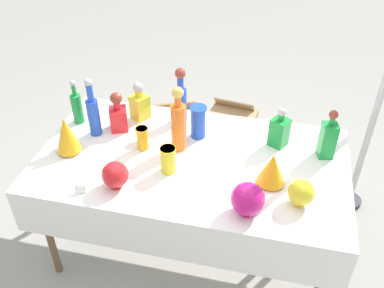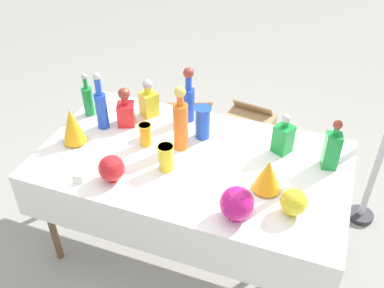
# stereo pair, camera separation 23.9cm
# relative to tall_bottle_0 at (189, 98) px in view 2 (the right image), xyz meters

# --- Properties ---
(ground_plane) EXTENTS (40.00, 40.00, 0.00)m
(ground_plane) POSITION_rel_tall_bottle_0_xyz_m (0.16, -0.37, -0.92)
(ground_plane) COLOR gray
(display_table) EXTENTS (1.77, 0.99, 0.76)m
(display_table) POSITION_rel_tall_bottle_0_xyz_m (0.16, -0.40, -0.22)
(display_table) COLOR white
(display_table) RESTS_ON ground
(tall_bottle_0) EXTENTS (0.08, 0.08, 0.37)m
(tall_bottle_0) POSITION_rel_tall_bottle_0_xyz_m (0.00, 0.00, 0.00)
(tall_bottle_0) COLOR blue
(tall_bottle_0) RESTS_ON display_table
(tall_bottle_1) EXTENTS (0.07, 0.07, 0.38)m
(tall_bottle_1) POSITION_rel_tall_bottle_0_xyz_m (-0.47, -0.27, -0.01)
(tall_bottle_1) COLOR blue
(tall_bottle_1) RESTS_ON display_table
(tall_bottle_2) EXTENTS (0.09, 0.09, 0.41)m
(tall_bottle_2) POSITION_rel_tall_bottle_0_xyz_m (0.06, -0.29, 0.01)
(tall_bottle_2) COLOR orange
(tall_bottle_2) RESTS_ON display_table
(tall_bottle_3) EXTENTS (0.07, 0.07, 0.30)m
(tall_bottle_3) POSITION_rel_tall_bottle_0_xyz_m (-0.63, -0.17, -0.05)
(tall_bottle_3) COLOR #198C38
(tall_bottle_3) RESTS_ON display_table
(square_decanter_0) EXTENTS (0.13, 0.13, 0.25)m
(square_decanter_0) POSITION_rel_tall_bottle_0_xyz_m (0.63, -0.13, -0.06)
(square_decanter_0) COLOR #198C38
(square_decanter_0) RESTS_ON display_table
(square_decanter_1) EXTENTS (0.10, 0.10, 0.31)m
(square_decanter_1) POSITION_rel_tall_bottle_0_xyz_m (0.90, -0.17, -0.04)
(square_decanter_1) COLOR #198C38
(square_decanter_1) RESTS_ON display_table
(square_decanter_2) EXTENTS (0.14, 0.14, 0.26)m
(square_decanter_2) POSITION_rel_tall_bottle_0_xyz_m (-0.35, -0.18, -0.06)
(square_decanter_2) COLOR red
(square_decanter_2) RESTS_ON display_table
(square_decanter_3) EXTENTS (0.14, 0.14, 0.26)m
(square_decanter_3) POSITION_rel_tall_bottle_0_xyz_m (-0.26, -0.03, -0.06)
(square_decanter_3) COLOR yellow
(square_decanter_3) RESTS_ON display_table
(slender_vase_0) EXTENTS (0.10, 0.10, 0.21)m
(slender_vase_0) POSITION_rel_tall_bottle_0_xyz_m (0.15, -0.15, -0.05)
(slender_vase_0) COLOR blue
(slender_vase_0) RESTS_ON display_table
(slender_vase_1) EXTENTS (0.08, 0.08, 0.14)m
(slender_vase_1) POSITION_rel_tall_bottle_0_xyz_m (-0.15, -0.34, -0.09)
(slender_vase_1) COLOR orange
(slender_vase_1) RESTS_ON display_table
(slender_vase_2) EXTENTS (0.09, 0.09, 0.16)m
(slender_vase_2) POSITION_rel_tall_bottle_0_xyz_m (0.06, -0.51, -0.08)
(slender_vase_2) COLOR yellow
(slender_vase_2) RESTS_ON display_table
(fluted_vase_0) EXTENTS (0.14, 0.14, 0.23)m
(fluted_vase_0) POSITION_rel_tall_bottle_0_xyz_m (-0.55, -0.47, -0.04)
(fluted_vase_0) COLOR orange
(fluted_vase_0) RESTS_ON display_table
(fluted_vase_1) EXTENTS (0.15, 0.15, 0.19)m
(fluted_vase_1) POSITION_rel_tall_bottle_0_xyz_m (0.61, -0.48, -0.06)
(fluted_vase_1) COLOR orange
(fluted_vase_1) RESTS_ON display_table
(round_bowl_0) EXTENTS (0.14, 0.14, 0.14)m
(round_bowl_0) POSITION_rel_tall_bottle_0_xyz_m (0.77, -0.60, -0.09)
(round_bowl_0) COLOR yellow
(round_bowl_0) RESTS_ON display_table
(round_bowl_1) EXTENTS (0.14, 0.14, 0.15)m
(round_bowl_1) POSITION_rel_tall_bottle_0_xyz_m (-0.18, -0.69, -0.08)
(round_bowl_1) COLOR red
(round_bowl_1) RESTS_ON display_table
(round_bowl_2) EXTENTS (0.17, 0.17, 0.18)m
(round_bowl_2) POSITION_rel_tall_bottle_0_xyz_m (0.52, -0.72, -0.07)
(round_bowl_2) COLOR #C61972
(round_bowl_2) RESTS_ON display_table
(price_tag_left) EXTENTS (0.06, 0.03, 0.05)m
(price_tag_left) POSITION_rel_tall_bottle_0_xyz_m (-0.34, -0.78, -0.14)
(price_tag_left) COLOR white
(price_tag_left) RESTS_ON display_table
(cardboard_box_behind_left) EXTENTS (0.43, 0.35, 0.39)m
(cardboard_box_behind_left) POSITION_rel_tall_bottle_0_xyz_m (0.23, 0.86, -0.77)
(cardboard_box_behind_left) COLOR tan
(cardboard_box_behind_left) RESTS_ON ground
(cardboard_box_behind_right) EXTENTS (0.52, 0.45, 0.47)m
(cardboard_box_behind_right) POSITION_rel_tall_bottle_0_xyz_m (-0.25, 0.57, -0.73)
(cardboard_box_behind_right) COLOR tan
(cardboard_box_behind_right) RESTS_ON ground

